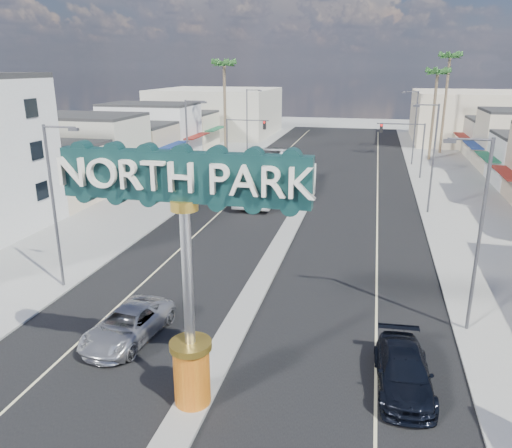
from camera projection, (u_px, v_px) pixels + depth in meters
The scene contains 24 objects.
ground at pixel (302, 206), 44.21m from camera, with size 160.00×160.00×0.00m, color gray.
road at pixel (302, 206), 44.21m from camera, with size 20.00×120.00×0.01m, color black.
median_island at pixel (264, 275), 29.34m from camera, with size 1.30×30.00×0.16m, color gray.
sidewalk_left at pixel (156, 196), 47.25m from camera, with size 8.00×120.00×0.12m, color gray.
sidewalk_right at pixel (471, 215), 41.15m from camera, with size 8.00×120.00×0.12m, color gray.
storefront_row_left at pixel (122, 142), 60.60m from camera, with size 12.00×42.00×6.00m, color beige.
backdrop_far_left at pixel (217, 112), 89.56m from camera, with size 20.00×20.00×8.00m, color #B7B29E.
backdrop_far_right at pixel (479, 117), 79.97m from camera, with size 20.00×20.00×8.00m, color beige.
gateway_sign at pixel (186, 254), 16.42m from camera, with size 8.20×1.50×9.15m.
traffic_signal_left at pixel (242, 134), 57.91m from camera, with size 5.09×0.45×6.00m.
traffic_signal_right at pixel (406, 139), 53.91m from camera, with size 5.09×0.45×6.00m.
streetlight_l_near at pixel (56, 200), 26.40m from camera, with size 2.03×0.22×9.00m.
streetlight_l_mid at pixel (189, 145), 44.96m from camera, with size 2.03×0.22×9.00m.
streetlight_l_far at pixel (248, 120), 65.37m from camera, with size 2.03×0.22×9.00m.
streetlight_r_near at pixel (477, 228), 21.85m from camera, with size 2.03×0.22×9.00m.
streetlight_r_mid at pixel (432, 153), 40.41m from camera, with size 2.03×0.22×9.00m.
streetlight_r_far at pixel (414, 124), 60.83m from camera, with size 2.03×0.22×9.00m.
palm_left_far at pixel (224, 69), 62.13m from camera, with size 2.60×2.60×13.10m.
palm_right_mid at pixel (437, 76), 62.30m from camera, with size 2.60×2.60×12.10m.
palm_right_far at pixel (450, 62), 66.90m from camera, with size 2.60×2.60×14.10m.
suv_left at pixel (128, 325), 22.41m from camera, with size 2.40×5.21×1.45m, color #B2B3B7.
suv_right at pixel (404, 371), 19.00m from camera, with size 2.01×4.96×1.44m, color black.
car_parked_left at pixel (230, 188), 47.84m from camera, with size 1.64×4.08×1.39m, color slate.
city_bus at pixel (266, 176), 47.15m from camera, with size 3.16×13.49×3.76m, color silver.
Camera 1 is at (5.75, -12.44, 11.82)m, focal length 35.00 mm.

